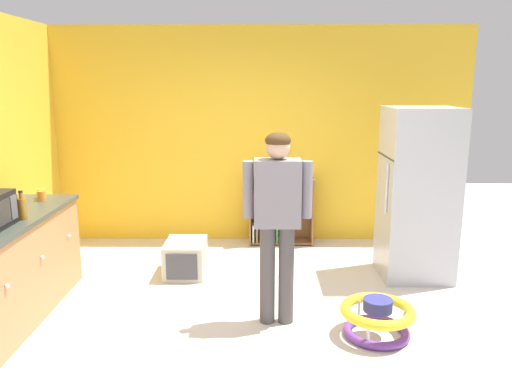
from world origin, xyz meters
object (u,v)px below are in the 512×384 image
amber_bottle (22,208)px  green_cup (13,205)px  standing_person (277,211)px  pet_carrier (185,258)px  orange_cup (41,196)px  baby_walker (377,318)px  bookshelf (276,214)px  kitchen_counter (7,269)px  yellow_cup (42,194)px  refrigerator (417,194)px

amber_bottle → green_cup: amber_bottle is taller
standing_person → green_cup: standing_person is taller
pet_carrier → orange_cup: size_ratio=5.81×
baby_walker → green_cup: green_cup is taller
bookshelf → standing_person: 2.27m
bookshelf → kitchen_counter: bearing=-138.3°
baby_walker → amber_bottle: (-2.94, 0.29, 0.84)m
amber_bottle → yellow_cup: (-0.17, 0.78, -0.05)m
bookshelf → standing_person: standing_person is taller
refrigerator → yellow_cup: size_ratio=18.74×
kitchen_counter → amber_bottle: amber_bottle is taller
pet_carrier → orange_cup: (-1.32, -0.39, 0.77)m
kitchen_counter → bookshelf: kitchen_counter is taller
refrigerator → standing_person: size_ratio=1.09×
kitchen_counter → green_cup: size_ratio=19.86×
green_cup → pet_carrier: bearing=27.7°
standing_person → baby_walker: 1.18m
kitchen_counter → standing_person: bearing=-1.3°
kitchen_counter → amber_bottle: (0.19, -0.01, 0.55)m
kitchen_counter → bookshelf: (2.39, 2.13, -0.08)m
bookshelf → orange_cup: size_ratio=8.95×
pet_carrier → amber_bottle: bearing=-138.3°
kitchen_counter → green_cup: green_cup is taller
kitchen_counter → orange_cup: bearing=84.7°
refrigerator → baby_walker: 1.67m
kitchen_counter → baby_walker: kitchen_counter is taller
standing_person → yellow_cup: size_ratio=17.21×
bookshelf → orange_cup: bearing=-147.7°
refrigerator → orange_cup: size_ratio=18.74×
amber_bottle → baby_walker: bearing=-5.6°
kitchen_counter → refrigerator: refrigerator is taller
kitchen_counter → yellow_cup: yellow_cup is taller
kitchen_counter → orange_cup: 0.83m
standing_person → baby_walker: (0.81, -0.25, -0.82)m
orange_cup → yellow_cup: (-0.04, 0.11, 0.00)m
kitchen_counter → refrigerator: 3.97m
standing_person → yellow_cup: (-2.30, 0.82, -0.04)m
amber_bottle → pet_carrier: bearing=41.7°
baby_walker → standing_person: bearing=163.1°
bookshelf → pet_carrier: (-1.01, -1.08, -0.19)m
refrigerator → bookshelf: 1.87m
standing_person → pet_carrier: (-0.94, 1.10, -0.80)m
bookshelf → pet_carrier: 1.49m
standing_person → refrigerator: bearing=36.1°
kitchen_counter → orange_cup: orange_cup is taller
orange_cup → amber_bottle: bearing=-78.9°
kitchen_counter → baby_walker: (3.13, -0.30, -0.29)m
pet_carrier → orange_cup: bearing=-163.6°
amber_bottle → orange_cup: (-0.13, 0.67, -0.05)m
bookshelf → green_cup: bearing=-143.0°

